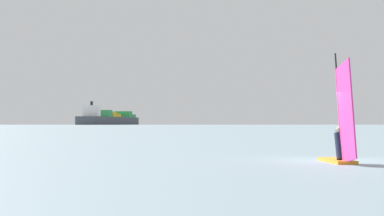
# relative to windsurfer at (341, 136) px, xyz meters

# --- Properties ---
(ground_plane) EXTENTS (4000.00, 4000.00, 0.00)m
(ground_plane) POSITION_rel_windsurfer_xyz_m (-0.08, 1.28, -0.97)
(ground_plane) COLOR gray
(windsurfer) EXTENTS (1.27, 3.18, 3.94)m
(windsurfer) POSITION_rel_windsurfer_xyz_m (0.00, 0.00, 0.00)
(windsurfer) COLOR orange
(windsurfer) RESTS_ON ground_plane
(cargo_ship) EXTENTS (45.86, 197.15, 35.03)m
(cargo_ship) POSITION_rel_windsurfer_xyz_m (-294.04, 859.97, 7.95)
(cargo_ship) COLOR #3F444C
(cargo_ship) RESTS_ON ground_plane
(distant_headland) EXTENTS (883.86, 502.30, 20.93)m
(distant_headland) POSITION_rel_windsurfer_xyz_m (-376.61, 1380.82, 9.50)
(distant_headland) COLOR #756B56
(distant_headland) RESTS_ON ground_plane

